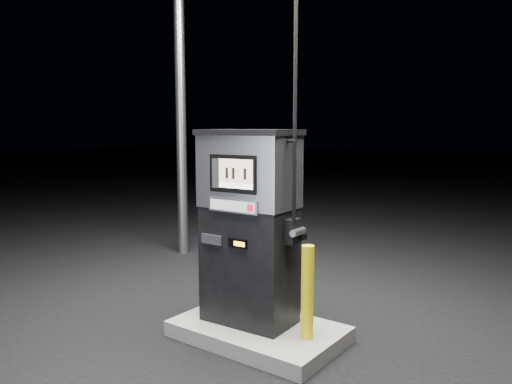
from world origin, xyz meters
The scene contains 5 objects.
ground centered at (0.00, 0.00, 0.00)m, with size 80.00×80.00×0.00m, color black.
pump_island centered at (0.00, 0.00, 0.07)m, with size 1.60×1.00×0.15m, color slate.
fuel_dispenser centered at (-0.12, 0.02, 1.12)m, with size 1.05×0.61×3.92m.
bollard_left centered at (-0.70, 0.00, 0.59)m, with size 0.12×0.12×0.89m, color yellow.
bollard_right centered at (0.55, 0.00, 0.58)m, with size 0.12×0.12×0.87m, color yellow.
Camera 1 is at (2.76, -3.77, 2.06)m, focal length 35.00 mm.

